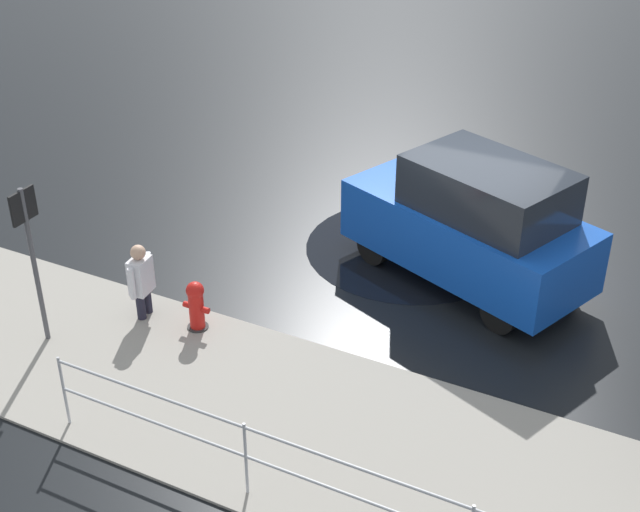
{
  "coord_description": "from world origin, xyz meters",
  "views": [
    {
      "loc": [
        -3.57,
        11.66,
        7.47
      ],
      "look_at": [
        1.51,
        1.72,
        0.9
      ],
      "focal_mm": 50.0,
      "sensor_mm": 36.0,
      "label": 1
    }
  ],
  "objects_px": {
    "pedestrian": "(141,278)",
    "sign_post": "(30,244)",
    "fire_hydrant": "(196,307)",
    "moving_hatchback": "(473,223)"
  },
  "relations": [
    {
      "from": "pedestrian",
      "to": "sign_post",
      "type": "distance_m",
      "value": 1.67
    },
    {
      "from": "moving_hatchback",
      "to": "sign_post",
      "type": "relative_size",
      "value": 1.77
    },
    {
      "from": "moving_hatchback",
      "to": "fire_hydrant",
      "type": "bearing_deg",
      "value": 45.47
    },
    {
      "from": "pedestrian",
      "to": "sign_post",
      "type": "height_order",
      "value": "sign_post"
    },
    {
      "from": "moving_hatchback",
      "to": "fire_hydrant",
      "type": "relative_size",
      "value": 5.3
    },
    {
      "from": "fire_hydrant",
      "to": "pedestrian",
      "type": "height_order",
      "value": "pedestrian"
    },
    {
      "from": "fire_hydrant",
      "to": "pedestrian",
      "type": "bearing_deg",
      "value": 5.71
    },
    {
      "from": "fire_hydrant",
      "to": "pedestrian",
      "type": "distance_m",
      "value": 0.92
    },
    {
      "from": "moving_hatchback",
      "to": "pedestrian",
      "type": "height_order",
      "value": "moving_hatchback"
    },
    {
      "from": "pedestrian",
      "to": "sign_post",
      "type": "bearing_deg",
      "value": 51.29
    }
  ]
}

